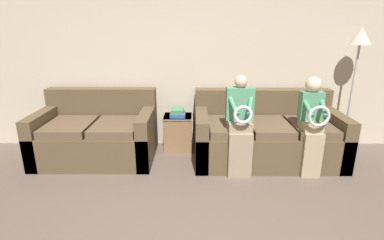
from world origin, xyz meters
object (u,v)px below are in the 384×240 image
object	(u,v)px
floor_lamp	(359,51)
child_left_seated	(240,122)
couch_side	(97,135)
child_right_seated	(312,121)
book_stack	(178,113)
couch_main	(266,136)
side_shelf	(178,132)

from	to	relation	value
floor_lamp	child_left_seated	bearing A→B (deg)	-157.29
couch_side	child_left_seated	size ratio (longest dim) A/B	1.28
child_right_seated	book_stack	bearing A→B (deg)	156.16
couch_side	child_left_seated	world-z (taller)	child_left_seated
child_left_seated	book_stack	distance (m)	1.08
child_left_seated	floor_lamp	bearing A→B (deg)	22.71
child_left_seated	child_right_seated	world-z (taller)	child_left_seated
couch_main	book_stack	bearing A→B (deg)	165.73
book_stack	floor_lamp	xyz separation A→B (m)	(2.45, -0.04, 0.88)
side_shelf	book_stack	distance (m)	0.30
couch_side	side_shelf	world-z (taller)	couch_side
side_shelf	floor_lamp	world-z (taller)	floor_lamp
couch_main	floor_lamp	world-z (taller)	floor_lamp
child_left_seated	side_shelf	world-z (taller)	child_left_seated
child_right_seated	child_left_seated	bearing A→B (deg)	179.98
child_left_seated	floor_lamp	world-z (taller)	floor_lamp
book_stack	floor_lamp	bearing A→B (deg)	-0.88
couch_side	child_left_seated	distance (m)	1.97
child_right_seated	floor_lamp	size ratio (longest dim) A/B	0.68
couch_main	book_stack	xyz separation A→B (m)	(-1.22, 0.31, 0.24)
couch_main	side_shelf	size ratio (longest dim) A/B	3.74
child_left_seated	child_right_seated	xyz separation A→B (m)	(0.86, -0.00, 0.02)
child_right_seated	book_stack	world-z (taller)	child_right_seated
couch_main	couch_side	distance (m)	2.32
side_shelf	floor_lamp	size ratio (longest dim) A/B	0.29
couch_side	book_stack	size ratio (longest dim) A/B	5.76
couch_main	floor_lamp	bearing A→B (deg)	12.58
couch_side	child_left_seated	xyz separation A→B (m)	(1.89, -0.44, 0.33)
couch_side	child_right_seated	distance (m)	2.81
child_right_seated	side_shelf	bearing A→B (deg)	155.96
couch_side	side_shelf	size ratio (longest dim) A/B	3.01
side_shelf	floor_lamp	distance (m)	2.72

